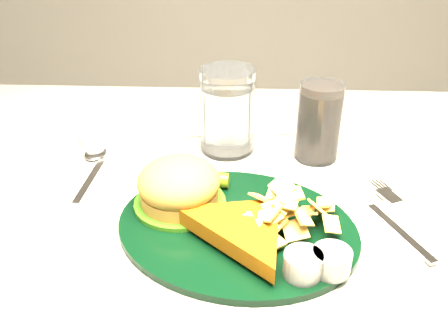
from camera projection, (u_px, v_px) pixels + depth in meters
The scene contains 7 objects.
dinner_plate at pixel (237, 208), 0.62m from camera, with size 0.31×0.26×0.07m, color black, non-canonical shape.
water_glass at pixel (227, 111), 0.79m from camera, with size 0.09×0.09×0.14m, color white.
cola_glass at pixel (319, 122), 0.77m from camera, with size 0.07×0.07×0.12m, color black.
fork_napkin at pixel (398, 228), 0.63m from camera, with size 0.12×0.16×0.01m, color white, non-canonical shape.
spoon at pixel (89, 179), 0.73m from camera, with size 0.04×0.16×0.01m, color silver, non-canonical shape.
ramekin at pixel (94, 137), 0.83m from camera, with size 0.04×0.04×0.03m, color white.
wrapped_straw at pixel (235, 134), 0.86m from camera, with size 0.20×0.07×0.01m, color silver, non-canonical shape.
Camera 1 is at (0.03, -0.59, 1.14)m, focal length 40.00 mm.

